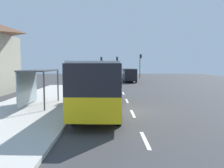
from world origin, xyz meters
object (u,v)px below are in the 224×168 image
(bus, at_px, (102,83))
(recycling_bin_red, at_px, (68,97))
(traffic_light_far_side, at_px, (101,64))
(recycling_bin_orange, at_px, (70,96))
(white_van, at_px, (129,74))
(traffic_light_near_side, at_px, (140,62))
(traffic_light_median, at_px, (117,64))
(sedan_near, at_px, (127,76))
(bus_shelter, at_px, (35,78))

(bus, height_order, recycling_bin_red, bus)
(recycling_bin_red, xyz_separation_m, traffic_light_far_side, (1.10, 34.33, 2.51))
(bus, xyz_separation_m, recycling_bin_orange, (-2.49, 2.20, -1.19))
(white_van, height_order, traffic_light_near_side, traffic_light_near_side)
(traffic_light_near_side, relative_size, traffic_light_median, 1.10)
(recycling_bin_orange, xyz_separation_m, traffic_light_near_side, (9.70, 32.83, 2.85))
(traffic_light_far_side, distance_m, traffic_light_median, 3.59)
(white_van, bearing_deg, traffic_light_median, 98.30)
(white_van, relative_size, recycling_bin_red, 5.52)
(traffic_light_far_side, bearing_deg, traffic_light_near_side, -5.32)
(traffic_light_median, bearing_deg, recycling_bin_orange, -97.61)
(white_van, relative_size, traffic_light_far_side, 1.11)
(recycling_bin_orange, relative_size, traffic_light_median, 0.20)
(recycling_bin_orange, xyz_separation_m, traffic_light_far_side, (1.10, 33.63, 2.51))
(sedan_near, height_order, recycling_bin_orange, sedan_near)
(recycling_bin_red, xyz_separation_m, recycling_bin_orange, (0.00, 0.70, 0.00))
(bus, xyz_separation_m, sedan_near, (4.01, 31.20, -1.05))
(recycling_bin_red, height_order, traffic_light_far_side, traffic_light_far_side)
(sedan_near, height_order, traffic_light_far_side, traffic_light_far_side)
(white_van, height_order, bus_shelter, bus_shelter)
(white_van, relative_size, bus_shelter, 1.31)
(recycling_bin_orange, height_order, bus_shelter, bus_shelter)
(bus, height_order, traffic_light_far_side, traffic_light_far_side)
(bus, bearing_deg, white_van, 80.86)
(white_van, height_order, traffic_light_median, traffic_light_median)
(bus, distance_m, traffic_light_far_side, 35.88)
(recycling_bin_orange, height_order, traffic_light_median, traffic_light_median)
(bus, distance_m, recycling_bin_red, 3.14)
(white_van, xyz_separation_m, sedan_near, (0.10, 6.90, -0.55))
(recycling_bin_red, relative_size, recycling_bin_orange, 1.00)
(sedan_near, bearing_deg, white_van, -90.85)
(recycling_bin_orange, bearing_deg, bus_shelter, -149.72)
(white_van, bearing_deg, sedan_near, 89.15)
(traffic_light_far_side, bearing_deg, recycling_bin_orange, -91.88)
(recycling_bin_orange, bearing_deg, traffic_light_near_side, 73.55)
(bus, relative_size, white_van, 2.12)
(recycling_bin_red, bearing_deg, bus_shelter, -165.02)
(recycling_bin_red, bearing_deg, traffic_light_median, 82.54)
(sedan_near, relative_size, traffic_light_near_side, 0.84)
(white_van, height_order, traffic_light_far_side, traffic_light_far_side)
(traffic_light_median, bearing_deg, white_van, -81.70)
(traffic_light_far_side, height_order, traffic_light_median, traffic_light_median)
(traffic_light_median, bearing_deg, traffic_light_near_side, -17.44)
(sedan_near, relative_size, traffic_light_far_side, 0.94)
(traffic_light_far_side, bearing_deg, bus, -87.78)
(traffic_light_near_side, bearing_deg, recycling_bin_orange, -106.45)
(bus, xyz_separation_m, traffic_light_near_side, (7.21, 35.03, 1.67))
(bus, distance_m, sedan_near, 31.48)
(recycling_bin_red, height_order, bus_shelter, bus_shelter)
(recycling_bin_orange, distance_m, traffic_light_far_side, 33.74)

